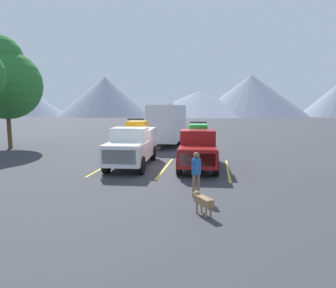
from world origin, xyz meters
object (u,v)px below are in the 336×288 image
Objects in this scene: pickup_truck_a at (133,144)px; camper_trailer_a at (168,122)px; person_a at (196,171)px; pickup_truck_b at (198,146)px; dog at (202,200)px.

pickup_truck_a is 0.65× the size of camper_trailer_a.
person_a is at bearing -76.91° from camper_trailer_a.
pickup_truck_a is at bearing -93.50° from camper_trailer_a.
pickup_truck_a is 3.71m from pickup_truck_b.
camper_trailer_a is 16.88m from dog.
pickup_truck_a is 1.00× the size of pickup_truck_b.
pickup_truck_b is at bearing 94.42° from dog.
pickup_truck_a is at bearing 126.60° from person_a.
dog is at bearing -80.31° from person_a.
person_a is (0.26, -5.54, -0.19)m from pickup_truck_b.
person_a is 1.86m from dog.
dog is at bearing -58.99° from pickup_truck_a.
person_a is 1.98× the size of dog.
pickup_truck_a reaches higher than dog.
camper_trailer_a reaches higher than dog.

